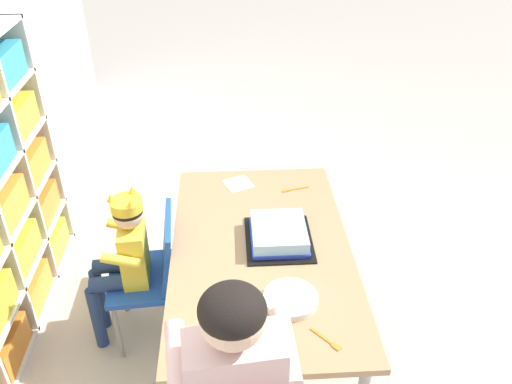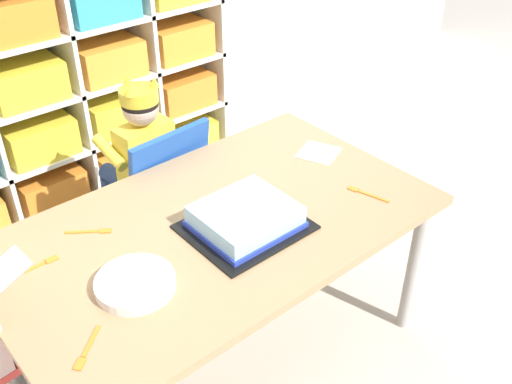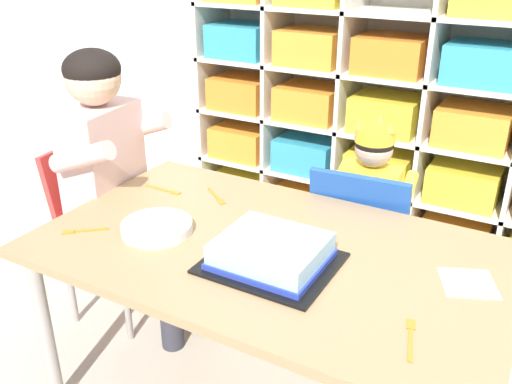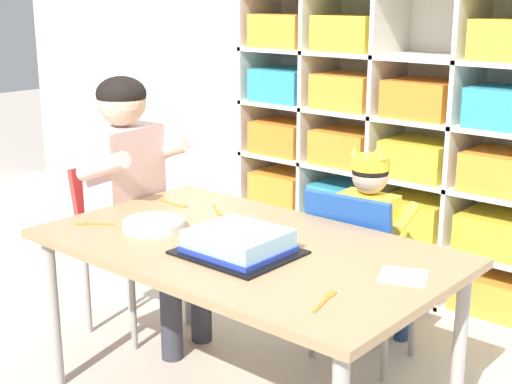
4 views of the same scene
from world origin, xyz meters
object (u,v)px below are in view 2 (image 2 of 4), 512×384
object	(u,v)px
classroom_chair_blue	(160,189)
fork_near_cake_tray	(87,350)
child_with_crown	(139,152)
fork_near_child_seat	(36,266)
fork_at_table_front_edge	(365,193)
birthday_cake_on_tray	(245,219)
paper_plate_stack	(135,284)
activity_table	(216,235)
fork_by_napkin	(92,231)

from	to	relation	value
classroom_chair_blue	fork_near_cake_tray	bearing A→B (deg)	43.54
child_with_crown	fork_near_child_seat	world-z (taller)	child_with_crown
child_with_crown	fork_at_table_front_edge	size ratio (longest dim) A/B	5.79
birthday_cake_on_tray	child_with_crown	bearing A→B (deg)	85.82
fork_at_table_front_edge	child_with_crown	bearing A→B (deg)	-170.75
paper_plate_stack	fork_near_child_seat	size ratio (longest dim) A/B	1.46
activity_table	paper_plate_stack	bearing A→B (deg)	-164.73
classroom_chair_blue	fork_by_napkin	distance (m)	0.55
fork_near_child_seat	activity_table	bearing A→B (deg)	162.47
child_with_crown	fork_near_cake_tray	xyz separation A→B (m)	(-0.63, -0.82, 0.07)
activity_table	classroom_chair_blue	bearing A→B (deg)	77.84
classroom_chair_blue	child_with_crown	world-z (taller)	child_with_crown
fork_near_child_seat	paper_plate_stack	bearing A→B (deg)	123.64
classroom_chair_blue	fork_near_child_seat	bearing A→B (deg)	25.63
fork_at_table_front_edge	fork_near_cake_tray	xyz separation A→B (m)	(-0.99, -0.00, 0.00)
classroom_chair_blue	fork_near_cake_tray	xyz separation A→B (m)	(-0.64, -0.70, 0.19)
birthday_cake_on_tray	fork_near_child_seat	size ratio (longest dim) A/B	2.35
child_with_crown	fork_near_cake_tray	distance (m)	1.03
fork_at_table_front_edge	activity_table	bearing A→B (deg)	-127.54
activity_table	fork_at_table_front_edge	world-z (taller)	fork_at_table_front_edge
paper_plate_stack	fork_near_child_seat	world-z (taller)	paper_plate_stack
activity_table	fork_near_cake_tray	xyz separation A→B (m)	(-0.53, -0.20, 0.05)
birthday_cake_on_tray	fork_at_table_front_edge	xyz separation A→B (m)	(0.41, -0.11, -0.03)
activity_table	fork_by_napkin	distance (m)	0.37
child_with_crown	fork_at_table_front_edge	world-z (taller)	child_with_crown
fork_by_napkin	fork_near_cake_tray	xyz separation A→B (m)	(-0.22, -0.40, 0.00)
activity_table	fork_near_cake_tray	world-z (taller)	fork_near_cake_tray
classroom_chair_blue	fork_by_napkin	size ratio (longest dim) A/B	5.74
classroom_chair_blue	child_with_crown	distance (m)	0.16
paper_plate_stack	classroom_chair_blue	bearing A→B (deg)	53.60
activity_table	fork_near_child_seat	xyz separation A→B (m)	(-0.49, 0.16, 0.05)
classroom_chair_blue	birthday_cake_on_tray	bearing A→B (deg)	79.91
child_with_crown	fork_by_napkin	xyz separation A→B (m)	(-0.41, -0.42, 0.07)
fork_at_table_front_edge	fork_near_child_seat	size ratio (longest dim) A/B	0.99
activity_table	child_with_crown	bearing A→B (deg)	80.71
child_with_crown	paper_plate_stack	xyz separation A→B (m)	(-0.43, -0.71, 0.09)
fork_near_cake_tray	activity_table	bearing A→B (deg)	-20.01
fork_at_table_front_edge	fork_near_child_seat	distance (m)	1.02
activity_table	fork_at_table_front_edge	xyz separation A→B (m)	(0.46, -0.20, 0.05)
classroom_chair_blue	birthday_cake_on_tray	size ratio (longest dim) A/B	2.01
fork_near_cake_tray	birthday_cake_on_tray	bearing A→B (deg)	-29.14
paper_plate_stack	activity_table	bearing A→B (deg)	15.27
activity_table	fork_by_napkin	size ratio (longest dim) A/B	11.19
child_with_crown	activity_table	bearing A→B (deg)	76.35
fork_by_napkin	fork_near_cake_tray	size ratio (longest dim) A/B	1.06
classroom_chair_blue	fork_by_napkin	bearing A→B (deg)	32.10
activity_table	fork_near_child_seat	size ratio (longest dim) A/B	9.18
birthday_cake_on_tray	fork_by_napkin	world-z (taller)	birthday_cake_on_tray
activity_table	paper_plate_stack	distance (m)	0.35
birthday_cake_on_tray	paper_plate_stack	world-z (taller)	birthday_cake_on_tray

